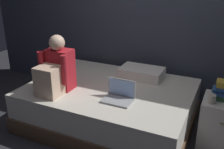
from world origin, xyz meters
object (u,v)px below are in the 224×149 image
object	(u,v)px
bed	(110,105)
laptop	(119,95)
pillow	(142,73)
mug	(212,99)
person_sitting	(56,71)
nightstand	(222,123)

from	to	relation	value
bed	laptop	distance (m)	0.48
pillow	mug	xyz separation A→B (m)	(0.92, -0.48, 0.03)
person_sitting	mug	distance (m)	1.72
nightstand	pillow	world-z (taller)	pillow
mug	bed	bearing A→B (deg)	178.70
pillow	bed	bearing A→B (deg)	-118.60
laptop	mug	world-z (taller)	laptop
person_sitting	laptop	distance (m)	0.79
bed	pillow	bearing A→B (deg)	61.40
laptop	pillow	world-z (taller)	laptop
bed	nightstand	distance (m)	1.30
bed	laptop	size ratio (longest dim) A/B	6.25
pillow	mug	size ratio (longest dim) A/B	6.22
person_sitting	bed	bearing A→B (deg)	36.05
pillow	mug	bearing A→B (deg)	-27.27
nightstand	bed	bearing A→B (deg)	-175.89
bed	laptop	xyz separation A→B (m)	(0.24, -0.28, 0.31)
person_sitting	nightstand	bearing A→B (deg)	14.41
person_sitting	mug	xyz separation A→B (m)	(1.68, 0.35, -0.15)
bed	pillow	size ratio (longest dim) A/B	3.57
bed	nightstand	size ratio (longest dim) A/B	3.61
person_sitting	mug	bearing A→B (deg)	11.61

